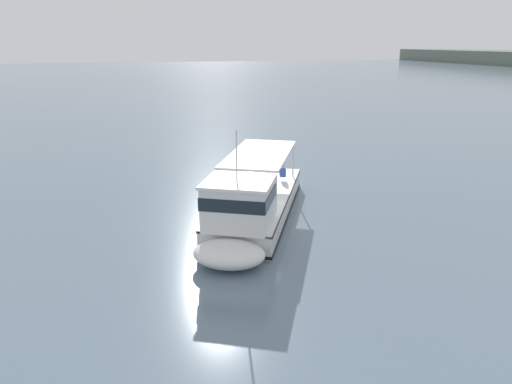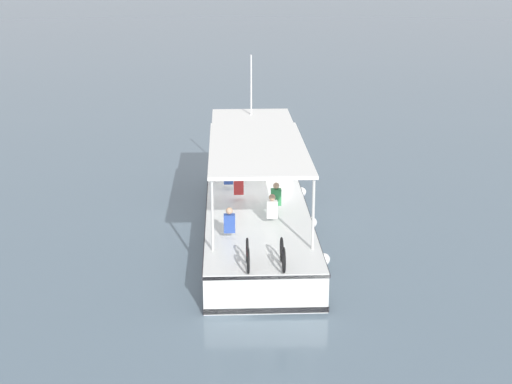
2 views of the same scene
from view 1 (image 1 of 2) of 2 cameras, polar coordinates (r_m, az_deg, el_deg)
ground_plane at (r=23.25m, az=-0.28°, el=-4.15°), size 400.00×400.00×0.00m
ferry_main at (r=23.03m, az=-0.49°, el=-1.66°), size 12.78×8.33×5.32m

